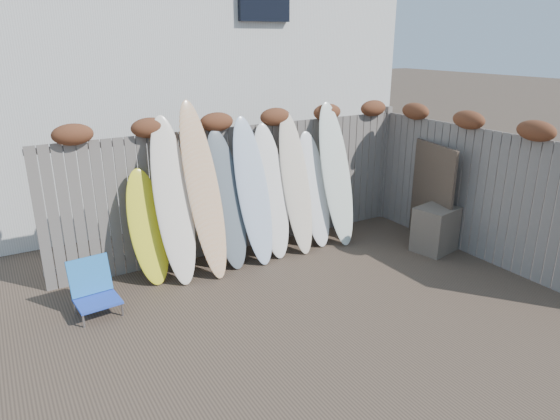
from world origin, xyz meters
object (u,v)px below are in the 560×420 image
beach_chair (94,288)px  surfboard_0 (148,227)px  lattice_panel (432,194)px  wooden_crate (435,229)px

beach_chair → surfboard_0: surfboard_0 is taller
lattice_panel → beach_chair: bearing=-171.7°
lattice_panel → surfboard_0: size_ratio=1.01×
beach_chair → lattice_panel: size_ratio=0.41×
wooden_crate → lattice_panel: size_ratio=0.44×
beach_chair → wooden_crate: size_ratio=0.93×
beach_chair → lattice_panel: 5.40m
lattice_panel → surfboard_0: bearing=-179.0°
wooden_crate → surfboard_0: (-4.24, 1.32, 0.43)m
beach_chair → surfboard_0: (0.88, 0.51, 0.48)m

